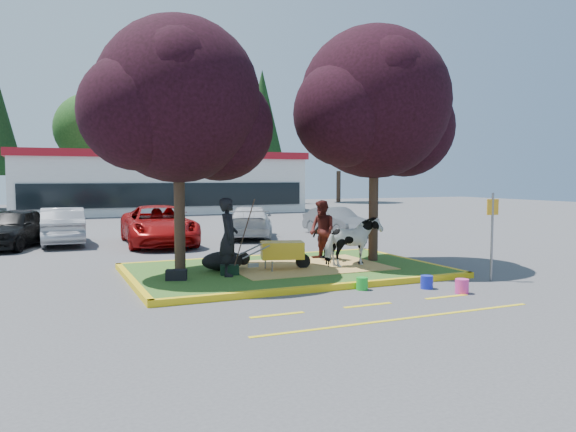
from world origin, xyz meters
name	(u,v)px	position (x,y,z in m)	size (l,w,h in m)	color
ground	(286,273)	(0.00, 0.00, 0.00)	(90.00, 90.00, 0.00)	#424244
median_island	(286,270)	(0.00, 0.00, 0.07)	(8.00, 5.00, 0.15)	#285219
curb_near	(330,287)	(0.00, -2.58, 0.07)	(8.30, 0.16, 0.15)	gold
curb_far	(253,258)	(0.00, 2.58, 0.07)	(8.30, 0.16, 0.15)	gold
curb_left	(132,282)	(-4.08, 0.00, 0.07)	(0.16, 5.30, 0.15)	gold
curb_right	(410,261)	(4.08, 0.00, 0.07)	(0.16, 5.30, 0.15)	gold
straw_bedding	(306,266)	(0.60, 0.00, 0.15)	(4.20, 3.00, 0.01)	tan
tree_purple_left	(179,108)	(-2.78, 0.38, 4.36)	(5.06, 4.20, 6.51)	black
tree_purple_right	(375,110)	(2.92, 0.18, 4.56)	(5.30, 4.40, 6.82)	black
fire_lane_stripe_a	(277,315)	(-2.00, -4.20, 0.00)	(1.10, 0.12, 0.01)	yellow
fire_lane_stripe_b	(368,305)	(0.00, -4.20, 0.00)	(1.10, 0.12, 0.01)	yellow
fire_lane_stripe_c	(447,297)	(2.00, -4.20, 0.00)	(1.10, 0.12, 0.01)	yellow
fire_lane_long	(403,319)	(0.00, -5.40, 0.00)	(6.00, 0.10, 0.01)	yellow
retail_building	(160,182)	(2.00, 27.98, 2.25)	(20.40, 8.40, 4.40)	silver
treeline	(129,119)	(1.23, 37.61, 7.73)	(46.58, 7.80, 14.63)	black
cow	(353,242)	(1.76, -0.55, 0.84)	(0.74, 1.63, 1.37)	silver
calf	(223,261)	(-1.69, 0.28, 0.40)	(1.16, 0.66, 0.50)	black
handler	(229,237)	(-1.80, -0.57, 1.12)	(0.71, 0.47, 1.95)	black
visitor_a	(322,230)	(1.53, 0.82, 1.04)	(0.86, 0.67, 1.78)	#481714
visitor_b	(322,237)	(1.70, 1.17, 0.79)	(0.75, 0.31, 1.27)	black
wheelbarrow	(283,251)	(-0.22, -0.31, 0.67)	(1.99, 0.94, 0.75)	black
gear_bag_dark	(176,275)	(-3.13, -0.64, 0.28)	(0.49, 0.27, 0.25)	black
gear_bag_green	(230,270)	(-1.74, -0.44, 0.27)	(0.46, 0.28, 0.24)	black
sign_post	(492,227)	(4.30, -3.10, 1.35)	(0.31, 0.09, 2.22)	slate
bucket_green	(362,284)	(0.71, -2.80, 0.15)	(0.27, 0.27, 0.29)	green
bucket_pink	(462,286)	(2.56, -4.04, 0.16)	(0.30, 0.30, 0.33)	#E93394
bucket_blue	(427,282)	(2.17, -3.29, 0.15)	(0.29, 0.29, 0.31)	#1622B7
car_black	(12,228)	(-7.05, 9.04, 0.74)	(1.74, 4.33, 1.48)	black
car_silver	(63,226)	(-5.32, 9.47, 0.72)	(1.52, 4.35, 1.43)	#9A9BA1
car_red	(159,225)	(-1.94, 7.83, 0.75)	(2.50, 5.43, 1.51)	#9C0D0D
car_white	(250,222)	(2.13, 8.79, 0.67)	(1.89, 4.64, 1.35)	silver
car_grey	(335,221)	(6.05, 8.31, 0.62)	(1.30, 3.74, 1.23)	slate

